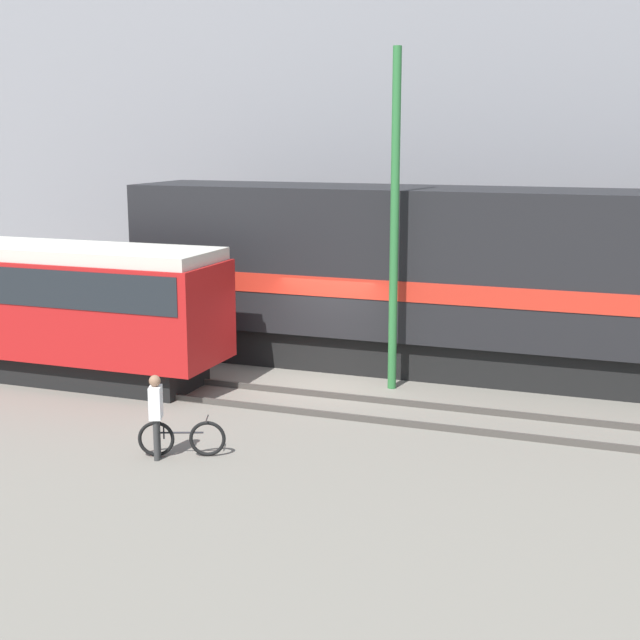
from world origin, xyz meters
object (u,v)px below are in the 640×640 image
(bicycle, at_px, (182,439))
(utility_pole_left, at_px, (394,223))
(freight_locomotive, at_px, (456,277))
(person, at_px, (156,409))
(streetcar, at_px, (27,301))

(bicycle, relative_size, utility_pole_left, 0.20)
(utility_pole_left, bearing_deg, freight_locomotive, 61.91)
(bicycle, xyz_separation_m, utility_pole_left, (2.49, 5.99, 3.68))
(freight_locomotive, bearing_deg, person, -115.38)
(freight_locomotive, height_order, person, freight_locomotive)
(streetcar, height_order, person, streetcar)
(streetcar, distance_m, person, 7.60)
(freight_locomotive, height_order, utility_pole_left, utility_pole_left)
(person, bearing_deg, bicycle, 38.35)
(freight_locomotive, relative_size, person, 10.36)
(freight_locomotive, relative_size, bicycle, 10.73)
(streetcar, distance_m, bicycle, 7.86)
(freight_locomotive, height_order, streetcar, freight_locomotive)
(freight_locomotive, xyz_separation_m, bicycle, (-3.58, -8.03, -2.16))
(freight_locomotive, relative_size, utility_pole_left, 2.13)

